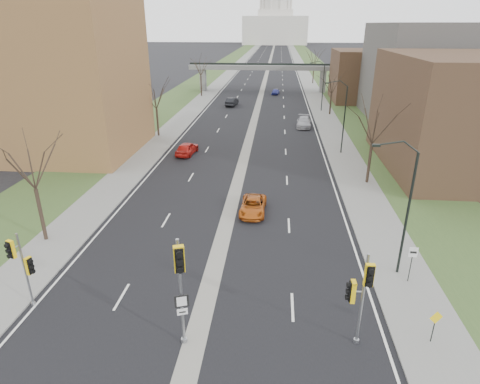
# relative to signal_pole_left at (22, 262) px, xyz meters

# --- Properties ---
(ground) EXTENTS (700.00, 700.00, 0.00)m
(ground) POSITION_rel_signal_pole_left_xyz_m (9.66, -0.63, -3.04)
(ground) COLOR black
(ground) RESTS_ON ground
(road_surface) EXTENTS (20.00, 600.00, 0.01)m
(road_surface) POSITION_rel_signal_pole_left_xyz_m (9.66, 149.37, -3.03)
(road_surface) COLOR black
(road_surface) RESTS_ON ground
(median_strip) EXTENTS (1.20, 600.00, 0.02)m
(median_strip) POSITION_rel_signal_pole_left_xyz_m (9.66, 149.37, -3.04)
(median_strip) COLOR gray
(median_strip) RESTS_ON ground
(sidewalk_right) EXTENTS (4.00, 600.00, 0.12)m
(sidewalk_right) POSITION_rel_signal_pole_left_xyz_m (21.66, 149.37, -2.98)
(sidewalk_right) COLOR gray
(sidewalk_right) RESTS_ON ground
(sidewalk_left) EXTENTS (4.00, 600.00, 0.12)m
(sidewalk_left) POSITION_rel_signal_pole_left_xyz_m (-2.34, 149.37, -2.98)
(sidewalk_left) COLOR gray
(sidewalk_left) RESTS_ON ground
(grass_verge_right) EXTENTS (8.00, 600.00, 0.10)m
(grass_verge_right) POSITION_rel_signal_pole_left_xyz_m (27.66, 149.37, -2.99)
(grass_verge_right) COLOR #304721
(grass_verge_right) RESTS_ON ground
(grass_verge_left) EXTENTS (8.00, 600.00, 0.10)m
(grass_verge_left) POSITION_rel_signal_pole_left_xyz_m (-8.34, 149.37, -2.99)
(grass_verge_left) COLOR #304721
(grass_verge_left) RESTS_ON ground
(apartment_building) EXTENTS (25.00, 16.00, 22.00)m
(apartment_building) POSITION_rel_signal_pole_left_xyz_m (-16.34, 29.37, 7.96)
(apartment_building) COLOR brown
(apartment_building) RESTS_ON ground
(commercial_block_near) EXTENTS (16.00, 20.00, 12.00)m
(commercial_block_near) POSITION_rel_signal_pole_left_xyz_m (33.66, 27.37, 2.96)
(commercial_block_near) COLOR #513926
(commercial_block_near) RESTS_ON ground
(commercial_block_mid) EXTENTS (18.00, 22.00, 15.00)m
(commercial_block_mid) POSITION_rel_signal_pole_left_xyz_m (37.66, 51.37, 4.46)
(commercial_block_mid) COLOR #585550
(commercial_block_mid) RESTS_ON ground
(commercial_block_far) EXTENTS (14.00, 14.00, 10.00)m
(commercial_block_far) POSITION_rel_signal_pole_left_xyz_m (31.66, 69.37, 1.96)
(commercial_block_far) COLOR #513926
(commercial_block_far) RESTS_ON ground
(pedestrian_bridge) EXTENTS (34.00, 3.00, 6.45)m
(pedestrian_bridge) POSITION_rel_signal_pole_left_xyz_m (9.66, 79.37, 1.81)
(pedestrian_bridge) COLOR slate
(pedestrian_bridge) RESTS_ON ground
(capitol) EXTENTS (48.00, 42.00, 55.75)m
(capitol) POSITION_rel_signal_pole_left_xyz_m (9.66, 319.37, 15.56)
(capitol) COLOR silver
(capitol) RESTS_ON ground
(streetlight_near) EXTENTS (2.61, 0.20, 8.70)m
(streetlight_near) POSITION_rel_signal_pole_left_xyz_m (20.65, 5.37, 3.92)
(streetlight_near) COLOR black
(streetlight_near) RESTS_ON sidewalk_right
(streetlight_mid) EXTENTS (2.61, 0.20, 8.70)m
(streetlight_mid) POSITION_rel_signal_pole_left_xyz_m (20.65, 31.37, 3.92)
(streetlight_mid) COLOR black
(streetlight_mid) RESTS_ON sidewalk_right
(streetlight_far) EXTENTS (2.61, 0.20, 8.70)m
(streetlight_far) POSITION_rel_signal_pole_left_xyz_m (20.65, 57.37, 3.92)
(streetlight_far) COLOR black
(streetlight_far) RESTS_ON sidewalk_right
(tree_left_a) EXTENTS (7.20, 7.20, 9.40)m
(tree_left_a) POSITION_rel_signal_pole_left_xyz_m (-3.34, 7.37, 3.60)
(tree_left_a) COLOR #382B21
(tree_left_a) RESTS_ON sidewalk_left
(tree_left_b) EXTENTS (6.75, 6.75, 8.81)m
(tree_left_b) POSITION_rel_signal_pole_left_xyz_m (-3.34, 37.37, 3.19)
(tree_left_b) COLOR #382B21
(tree_left_b) RESTS_ON sidewalk_left
(tree_left_c) EXTENTS (7.65, 7.65, 9.99)m
(tree_left_c) POSITION_rel_signal_pole_left_xyz_m (-3.34, 71.37, 4.01)
(tree_left_c) COLOR #382B21
(tree_left_c) RESTS_ON sidewalk_left
(tree_right_a) EXTENTS (7.20, 7.20, 9.40)m
(tree_right_a) POSITION_rel_signal_pole_left_xyz_m (22.66, 21.37, 3.60)
(tree_right_a) COLOR #382B21
(tree_right_a) RESTS_ON sidewalk_right
(tree_right_b) EXTENTS (6.30, 6.30, 8.22)m
(tree_right_b) POSITION_rel_signal_pole_left_xyz_m (22.66, 54.37, 2.78)
(tree_right_b) COLOR #382B21
(tree_right_b) RESTS_ON sidewalk_right
(tree_right_c) EXTENTS (7.65, 7.65, 9.99)m
(tree_right_c) POSITION_rel_signal_pole_left_xyz_m (22.66, 94.37, 4.01)
(tree_right_c) COLOR #382B21
(tree_right_c) RESTS_ON sidewalk_right
(signal_pole_left) EXTENTS (1.04, 0.78, 4.64)m
(signal_pole_left) POSITION_rel_signal_pole_left_xyz_m (0.00, 0.00, 0.00)
(signal_pole_left) COLOR gray
(signal_pole_left) RESTS_ON ground
(signal_pole_median) EXTENTS (0.81, 0.99, 5.94)m
(signal_pole_median) POSITION_rel_signal_pole_left_xyz_m (9.24, -2.15, 1.10)
(signal_pole_median) COLOR gray
(signal_pole_median) RESTS_ON ground
(signal_pole_right) EXTENTS (0.94, 0.90, 5.18)m
(signal_pole_right) POSITION_rel_signal_pole_left_xyz_m (17.61, -1.25, 0.35)
(signal_pole_right) COLOR gray
(signal_pole_right) RESTS_ON ground
(speed_limit_sign) EXTENTS (0.52, 0.06, 2.40)m
(speed_limit_sign) POSITION_rel_signal_pole_left_xyz_m (21.86, 4.41, -1.26)
(speed_limit_sign) COLOR black
(speed_limit_sign) RESTS_ON sidewalk_right
(warning_sign) EXTENTS (0.71, 0.24, 1.87)m
(warning_sign) POSITION_rel_signal_pole_left_xyz_m (21.50, -0.77, -1.71)
(warning_sign) COLOR black
(warning_sign) RESTS_ON sidewalk_right
(car_left_near) EXTENTS (2.36, 4.72, 1.54)m
(car_left_near) POSITION_rel_signal_pole_left_xyz_m (2.57, 29.21, -2.26)
(car_left_near) COLOR #B41B14
(car_left_near) RESTS_ON ground
(car_left_far) EXTENTS (2.27, 4.93, 1.56)m
(car_left_far) POSITION_rel_signal_pole_left_xyz_m (4.55, 61.16, -2.25)
(car_left_far) COLOR black
(car_left_far) RESTS_ON ground
(car_right_near) EXTENTS (2.20, 4.55, 1.25)m
(car_right_near) POSITION_rel_signal_pole_left_xyz_m (11.66, 13.50, -2.41)
(car_right_near) COLOR #AF4F12
(car_right_near) RESTS_ON ground
(car_right_mid) EXTENTS (2.46, 5.38, 1.52)m
(car_right_mid) POSITION_rel_signal_pole_left_xyz_m (17.60, 44.95, -2.27)
(car_right_mid) COLOR #9FA0A7
(car_right_mid) RESTS_ON ground
(car_right_far) EXTENTS (1.95, 3.82, 1.25)m
(car_right_far) POSITION_rel_signal_pole_left_xyz_m (12.88, 75.54, -2.41)
(car_right_far) COLOR navy
(car_right_far) RESTS_ON ground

